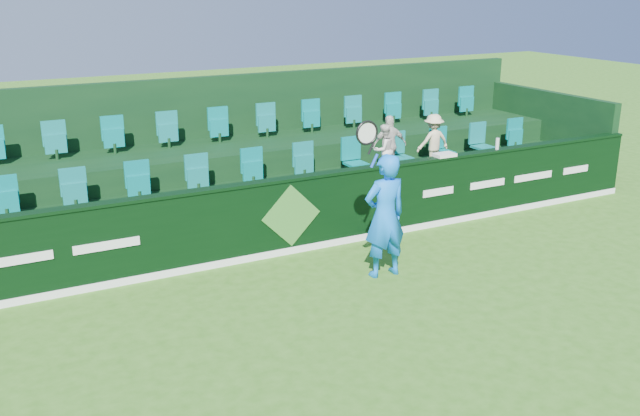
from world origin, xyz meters
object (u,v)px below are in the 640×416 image
spectator_left (383,150)px  spectator_middle (390,145)px  spectator_right (433,141)px  towel (444,155)px  tennis_player (385,215)px  drinks_bottle (497,144)px

spectator_left → spectator_middle: size_ratio=0.86×
spectator_right → towel: size_ratio=2.79×
tennis_player → spectator_middle: tennis_player is taller
spectator_left → spectator_middle: bearing=167.7°
drinks_bottle → spectator_right: bearing=123.0°
towel → spectator_right: bearing=63.6°
spectator_middle → tennis_player: bearing=68.3°
towel → drinks_bottle: size_ratio=1.79×
spectator_left → spectator_middle: spectator_middle is taller
spectator_left → towel: (0.66, -1.12, 0.06)m
spectator_middle → spectator_right: size_ratio=1.06×
spectator_left → spectator_middle: 0.16m
spectator_right → spectator_middle: bearing=2.9°
spectator_right → drinks_bottle: 1.34m
tennis_player → spectator_left: bearing=58.1°
tennis_player → spectator_right: tennis_player is taller
towel → drinks_bottle: bearing=0.0°
tennis_player → drinks_bottle: tennis_player is taller
spectator_left → drinks_bottle: spectator_left is taller
tennis_player → towel: 2.90m
spectator_left → spectator_right: (1.21, 0.00, 0.05)m
spectator_middle → spectator_right: bearing=-167.7°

